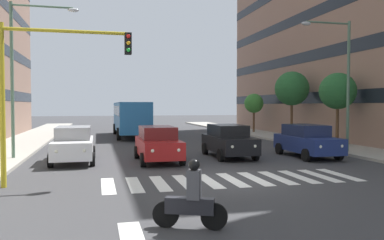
% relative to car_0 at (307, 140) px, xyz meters
% --- Properties ---
extents(ground_plane, '(180.00, 180.00, 0.00)m').
position_rel_car_0_xyz_m(ground_plane, '(5.99, 5.06, -0.89)').
color(ground_plane, '#38383A').
extents(crosswalk_markings, '(9.45, 2.80, 0.01)m').
position_rel_car_0_xyz_m(crosswalk_markings, '(5.99, 5.06, -0.88)').
color(crosswalk_markings, silver).
rests_on(crosswalk_markings, ground_plane).
extents(lane_arrow_1, '(0.50, 2.20, 0.01)m').
position_rel_car_0_xyz_m(lane_arrow_1, '(10.14, 10.56, -0.88)').
color(lane_arrow_1, silver).
rests_on(lane_arrow_1, ground_plane).
extents(car_0, '(2.02, 4.44, 1.72)m').
position_rel_car_0_xyz_m(car_0, '(0.00, 0.00, 0.00)').
color(car_0, navy).
rests_on(car_0, ground_plane).
extents(car_1, '(2.02, 4.44, 1.72)m').
position_rel_car_0_xyz_m(car_1, '(4.07, -0.95, 0.00)').
color(car_1, black).
rests_on(car_1, ground_plane).
extents(car_2, '(2.02, 4.44, 1.72)m').
position_rel_car_0_xyz_m(car_2, '(7.96, -0.20, 0.00)').
color(car_2, maroon).
rests_on(car_2, ground_plane).
extents(car_3, '(2.02, 4.44, 1.72)m').
position_rel_car_0_xyz_m(car_3, '(11.95, -0.99, 0.00)').
color(car_3, silver).
rests_on(car_3, ground_plane).
extents(bus_behind_traffic, '(2.78, 10.50, 3.00)m').
position_rel_car_0_xyz_m(bus_behind_traffic, '(7.96, -15.93, 0.97)').
color(bus_behind_traffic, '#286BAD').
rests_on(bus_behind_traffic, ground_plane).
extents(motorcycle_with_rider, '(1.60, 0.77, 1.57)m').
position_rel_car_0_xyz_m(motorcycle_with_rider, '(8.81, 10.27, -0.24)').
color(motorcycle_with_rider, black).
rests_on(motorcycle_with_rider, ground_plane).
extents(traffic_light_gantry, '(4.37, 0.36, 5.50)m').
position_rel_car_0_xyz_m(traffic_light_gantry, '(12.65, 4.53, 2.82)').
color(traffic_light_gantry, '#AD991E').
rests_on(traffic_light_gantry, ground_plane).
extents(street_lamp_left, '(3.03, 0.28, 7.31)m').
position_rel_car_0_xyz_m(street_lamp_left, '(-2.44, -0.66, 3.73)').
color(street_lamp_left, '#4C6B56').
rests_on(street_lamp_left, sidewalk_left).
extents(street_lamp_right, '(3.29, 0.28, 7.69)m').
position_rel_car_0_xyz_m(street_lamp_right, '(14.37, -2.22, 3.97)').
color(street_lamp_right, '#4C6B56').
rests_on(street_lamp_right, sidewalk_right).
extents(street_tree_1, '(2.35, 2.35, 4.70)m').
position_rel_car_0_xyz_m(street_tree_1, '(-4.21, -3.54, 2.77)').
color(street_tree_1, '#513823').
rests_on(street_tree_1, sidewalk_left).
extents(street_tree_2, '(2.68, 2.68, 5.27)m').
position_rel_car_0_xyz_m(street_tree_2, '(-4.07, -9.37, 3.17)').
color(street_tree_2, '#513823').
rests_on(street_tree_2, sidewalk_left).
extents(street_tree_3, '(1.87, 1.87, 3.73)m').
position_rel_car_0_xyz_m(street_tree_3, '(-4.05, -16.95, 2.04)').
color(street_tree_3, '#513823').
rests_on(street_tree_3, sidewalk_left).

